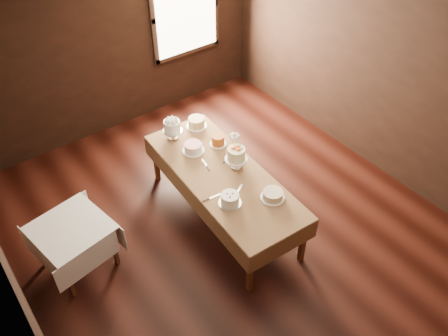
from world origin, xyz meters
TOP-DOWN VIEW (x-y plane):
  - floor at (0.00, 0.00)m, footprint 5.00×6.00m
  - ceiling at (0.00, 0.00)m, footprint 5.00×6.00m
  - wall_back at (0.00, 3.00)m, footprint 5.00×0.02m
  - wall_left at (-2.50, 0.00)m, footprint 0.02×6.00m
  - wall_right at (2.50, 0.00)m, footprint 0.02×6.00m
  - window at (1.30, 2.94)m, footprint 1.10×0.05m
  - display_table at (0.06, 0.30)m, footprint 1.08×2.48m
  - side_table at (-1.79, 0.69)m, footprint 0.92×0.92m
  - cake_meringue at (-0.05, 1.29)m, footprint 0.28×0.28m
  - cake_speckled at (0.35, 1.31)m, footprint 0.29×0.29m
  - cake_lattice at (0.01, 0.88)m, footprint 0.33×0.33m
  - cake_caramel at (0.35, 0.80)m, footprint 0.23×0.23m
  - cake_flowers at (0.27, 0.31)m, footprint 0.31×0.31m
  - cake_swirl at (-0.18, -0.15)m, footprint 0.29×0.29m
  - cake_cream at (0.27, -0.38)m, footprint 0.33×0.33m
  - cake_server_a at (0.06, -0.03)m, footprint 0.22×0.14m
  - cake_server_c at (-0.01, 0.60)m, footprint 0.07×0.24m
  - cake_server_d at (0.32, 0.54)m, footprint 0.21×0.15m
  - cake_server_e at (-0.25, 0.04)m, footprint 0.24×0.05m
  - flower_vase at (0.39, 0.50)m, footprint 0.12×0.12m
  - flower_bouquet at (0.39, 0.50)m, footprint 0.14×0.14m

SIDE VIEW (x-z plane):
  - floor at x=0.00m, z-range -0.01..0.01m
  - side_table at x=-1.79m, z-range 0.26..0.92m
  - display_table at x=0.06m, z-range 0.32..1.07m
  - cake_server_a at x=0.06m, z-range 0.75..0.76m
  - cake_server_c at x=-0.01m, z-range 0.75..0.76m
  - cake_server_d at x=0.32m, z-range 0.75..0.76m
  - cake_server_e at x=-0.25m, z-range 0.75..0.76m
  - cake_cream at x=0.27m, z-range 0.75..0.85m
  - cake_lattice at x=0.01m, z-range 0.75..0.86m
  - flower_vase at x=0.39m, z-range 0.75..0.88m
  - cake_speckled at x=0.35m, z-range 0.75..0.88m
  - cake_swirl at x=-0.18m, z-range 0.75..0.89m
  - cake_caramel at x=0.35m, z-range 0.75..0.89m
  - cake_meringue at x=-0.05m, z-range 0.74..1.02m
  - cake_flowers at x=0.27m, z-range 0.73..1.03m
  - flower_bouquet at x=0.39m, z-range 0.90..1.10m
  - wall_back at x=0.00m, z-range 0.00..2.80m
  - wall_left at x=-2.50m, z-range 0.00..2.80m
  - wall_right at x=2.50m, z-range 0.00..2.80m
  - window at x=1.30m, z-range 0.95..2.25m
  - ceiling at x=0.00m, z-range 2.79..2.80m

